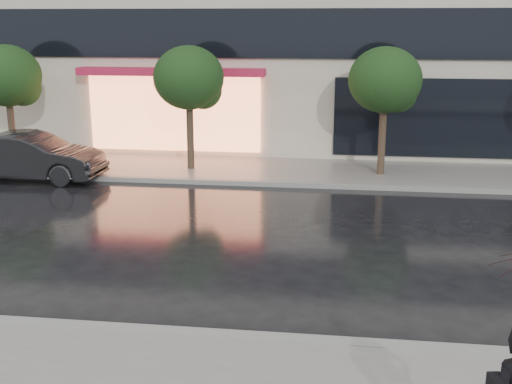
# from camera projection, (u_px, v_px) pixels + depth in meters

# --- Properties ---
(ground) EXTENTS (120.00, 120.00, 0.00)m
(ground) POSITION_uv_depth(u_px,v_px,m) (231.00, 312.00, 10.70)
(ground) COLOR black
(ground) RESTS_ON ground
(sidewalk_far) EXTENTS (60.00, 3.50, 0.12)m
(sidewalk_far) POSITION_uv_depth(u_px,v_px,m) (285.00, 171.00, 20.51)
(sidewalk_far) COLOR slate
(sidewalk_far) RESTS_ON ground
(curb_near) EXTENTS (60.00, 0.25, 0.14)m
(curb_near) POSITION_uv_depth(u_px,v_px,m) (220.00, 337.00, 9.73)
(curb_near) COLOR gray
(curb_near) RESTS_ON ground
(curb_far) EXTENTS (60.00, 0.25, 0.14)m
(curb_far) POSITION_uv_depth(u_px,v_px,m) (279.00, 184.00, 18.83)
(curb_far) COLOR gray
(curb_far) RESTS_ON ground
(tree_far_west) EXTENTS (2.20, 2.20, 3.99)m
(tree_far_west) POSITION_uv_depth(u_px,v_px,m) (9.00, 78.00, 20.67)
(tree_far_west) COLOR #33261C
(tree_far_west) RESTS_ON ground
(tree_mid_west) EXTENTS (2.20, 2.20, 3.99)m
(tree_mid_west) POSITION_uv_depth(u_px,v_px,m) (191.00, 80.00, 19.92)
(tree_mid_west) COLOR #33261C
(tree_mid_west) RESTS_ON ground
(tree_mid_east) EXTENTS (2.20, 2.20, 3.99)m
(tree_mid_east) POSITION_uv_depth(u_px,v_px,m) (387.00, 82.00, 19.17)
(tree_mid_east) COLOR #33261C
(tree_mid_east) RESTS_ON ground
(parked_car) EXTENTS (4.43, 1.65, 1.45)m
(parked_car) POSITION_uv_depth(u_px,v_px,m) (31.00, 157.00, 19.41)
(parked_car) COLOR black
(parked_car) RESTS_ON ground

